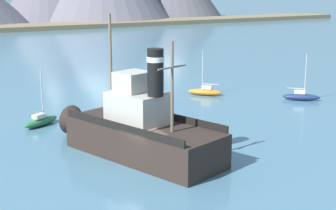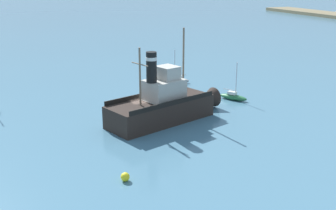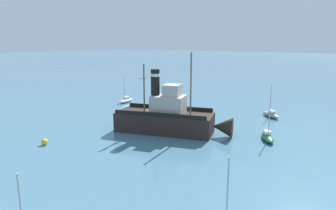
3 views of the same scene
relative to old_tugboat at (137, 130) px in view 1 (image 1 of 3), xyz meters
The scene contains 5 objects.
ground_plane 3.12m from the old_tugboat, 107.44° to the right, with size 600.00×600.00×0.00m, color #477289.
old_tugboat is the anchor object (origin of this frame).
sailboat_navy 23.80m from the old_tugboat, 18.64° to the left, with size 3.61×3.29×4.90m.
sailboat_orange 20.95m from the old_tugboat, 43.96° to the left, with size 3.43×3.49×4.90m.
sailboat_green 11.81m from the old_tugboat, 109.94° to the left, with size 3.82×2.90×4.90m.
Camera 1 is at (-14.13, -29.32, 12.08)m, focal length 55.00 mm.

